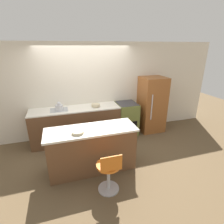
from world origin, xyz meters
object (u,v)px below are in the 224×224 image
(refrigerator, at_px, (152,105))
(stool_chair, at_px, (109,172))
(oven_range, at_px, (126,118))
(mixing_bowl, at_px, (96,105))
(kettle, at_px, (59,107))

(refrigerator, relative_size, stool_chair, 1.97)
(oven_range, height_order, mixing_bowl, mixing_bowl)
(oven_range, relative_size, mixing_bowl, 4.18)
(oven_range, height_order, refrigerator, refrigerator)
(oven_range, height_order, kettle, kettle)
(refrigerator, distance_m, stool_chair, 2.85)
(refrigerator, xyz_separation_m, kettle, (-2.68, -0.03, 0.21))
(oven_range, xyz_separation_m, kettle, (-1.87, -0.04, 0.56))
(refrigerator, bearing_deg, stool_chair, -133.66)
(stool_chair, relative_size, mixing_bowl, 3.69)
(oven_range, relative_size, refrigerator, 0.57)
(stool_chair, relative_size, kettle, 3.74)
(refrigerator, bearing_deg, kettle, -179.41)
(kettle, distance_m, mixing_bowl, 0.95)
(oven_range, bearing_deg, refrigerator, -0.60)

